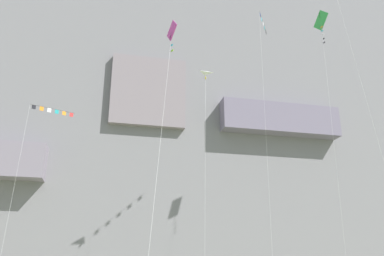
% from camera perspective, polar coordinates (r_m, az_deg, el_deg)
% --- Properties ---
extents(cliff_face, '(180.00, 33.51, 58.12)m').
position_cam_1_polar(cliff_face, '(69.59, -7.65, 3.49)').
color(cliff_face, gray).
rests_on(cliff_face, ground).
extents(kite_banner_front_field, '(3.50, 5.54, 27.41)m').
position_cam_1_polar(kite_banner_front_field, '(43.17, 10.17, 11.13)').
color(kite_banner_front_field, black).
rests_on(kite_banner_front_field, ground).
extents(kite_diamond_upper_mid, '(2.00, 2.91, 29.75)m').
position_cam_1_polar(kite_diamond_upper_mid, '(48.60, 17.90, 13.71)').
color(kite_diamond_upper_mid, green).
rests_on(kite_diamond_upper_mid, ground).
extents(kite_delta_near_cliff, '(2.41, 6.59, 21.14)m').
position_cam_1_polar(kite_delta_near_cliff, '(41.72, 1.81, 5.63)').
color(kite_delta_near_cliff, white).
rests_on(kite_delta_near_cliff, ground).
extents(kite_banner_mid_center, '(3.59, 4.04, 14.82)m').
position_cam_1_polar(kite_banner_mid_center, '(34.98, -19.92, 0.32)').
color(kite_banner_mid_center, black).
rests_on(kite_banner_mid_center, ground).
extents(kite_diamond_high_right, '(1.94, 5.71, 17.00)m').
position_cam_1_polar(kite_diamond_high_right, '(25.39, -2.97, 12.82)').
color(kite_diamond_high_right, '#CC3399').
rests_on(kite_diamond_high_right, ground).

